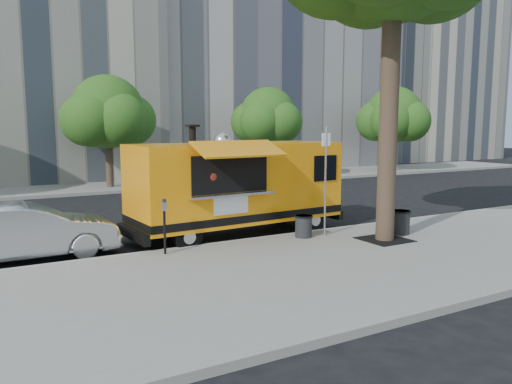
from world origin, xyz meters
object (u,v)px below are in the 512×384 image
at_px(far_tree_c, 268,116).
at_px(trash_bin_left, 400,222).
at_px(food_truck, 237,185).
at_px(far_tree_b, 107,112).
at_px(trash_bin_right, 304,226).
at_px(parking_meter, 164,219).
at_px(sedan, 28,232).
at_px(sign_post, 325,174).
at_px(far_tree_d, 394,115).

xyz_separation_m(far_tree_c, trash_bin_left, (-4.50, -14.87, -3.21)).
bearing_deg(food_truck, far_tree_b, 89.18).
bearing_deg(trash_bin_right, food_truck, 126.17).
relative_size(parking_meter, trash_bin_right, 2.23).
bearing_deg(parking_meter, far_tree_b, 81.90).
xyz_separation_m(far_tree_b, sedan, (-4.82, -12.42, -3.15)).
xyz_separation_m(far_tree_b, far_tree_c, (9.00, -0.30, -0.12)).
xyz_separation_m(parking_meter, trash_bin_right, (3.90, -0.11, -0.51)).
xyz_separation_m(parking_meter, trash_bin_left, (6.50, -1.12, -0.48)).
bearing_deg(far_tree_b, sedan, -111.20).
relative_size(sign_post, sedan, 0.73).
bearing_deg(parking_meter, trash_bin_right, -1.66).
bearing_deg(sign_post, far_tree_b, 100.15).
distance_m(far_tree_b, sedan, 13.69).
distance_m(far_tree_d, parking_meter, 25.38).
height_order(parking_meter, sedan, parking_meter).
distance_m(far_tree_d, trash_bin_right, 22.40).
height_order(parking_meter, trash_bin_right, parking_meter).
relative_size(far_tree_c, parking_meter, 3.90).
distance_m(far_tree_b, trash_bin_left, 16.17).
relative_size(far_tree_b, sedan, 1.33).
relative_size(far_tree_d, sign_post, 1.88).
bearing_deg(trash_bin_left, sedan, 163.54).
distance_m(parking_meter, sedan, 3.27).
distance_m(parking_meter, food_truck, 3.15).
bearing_deg(sedan, food_truck, -91.28).
height_order(far_tree_b, sedan, far_tree_b).
xyz_separation_m(far_tree_d, trash_bin_right, (-17.10, -14.06, -3.42)).
xyz_separation_m(far_tree_d, parking_meter, (-21.00, -13.95, -2.91)).
xyz_separation_m(far_tree_b, far_tree_d, (19.00, -0.10, 0.06)).
relative_size(far_tree_d, trash_bin_right, 9.44).
relative_size(far_tree_d, food_truck, 0.86).
bearing_deg(food_truck, sign_post, -47.15).
xyz_separation_m(far_tree_c, sign_post, (-6.45, -13.95, -1.87)).
height_order(sign_post, sedan, sign_post).
xyz_separation_m(far_tree_d, sedan, (-23.82, -12.32, -3.21)).
height_order(sign_post, trash_bin_right, sign_post).
relative_size(parking_meter, trash_bin_left, 2.01).
bearing_deg(sign_post, sedan, 166.05).
bearing_deg(sign_post, trash_bin_right, 172.36).
bearing_deg(sedan, trash_bin_right, -104.67).
relative_size(far_tree_c, food_truck, 0.79).
bearing_deg(sign_post, food_truck, 136.92).
bearing_deg(far_tree_b, food_truck, -86.75).
xyz_separation_m(sign_post, sedan, (-7.37, 1.83, -1.17)).
distance_m(far_tree_b, far_tree_c, 9.01).
bearing_deg(food_truck, far_tree_d, 30.13).
height_order(far_tree_b, sign_post, far_tree_b).
height_order(food_truck, trash_bin_left, food_truck).
distance_m(far_tree_d, food_truck, 22.24).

